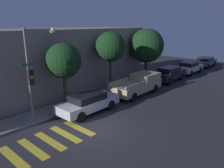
% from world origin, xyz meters
% --- Properties ---
extents(ground_plane, '(60.00, 60.00, 0.00)m').
position_xyz_m(ground_plane, '(0.00, 0.00, 0.00)').
color(ground_plane, '#28282D').
extents(sidewalk, '(26.00, 1.99, 0.14)m').
position_xyz_m(sidewalk, '(0.00, 4.20, 0.07)').
color(sidewalk, slate).
rests_on(sidewalk, ground).
extents(building_row, '(26.00, 6.00, 5.63)m').
position_xyz_m(building_row, '(0.00, 8.59, 2.82)').
color(building_row, gray).
rests_on(building_row, ground).
extents(crosswalk, '(4.46, 2.60, 0.00)m').
position_xyz_m(crosswalk, '(-2.52, 0.80, 0.00)').
color(crosswalk, gold).
rests_on(crosswalk, ground).
extents(traffic_light_pole, '(2.38, 0.56, 5.90)m').
position_xyz_m(traffic_light_pole, '(-1.57, 3.37, 3.70)').
color(traffic_light_pole, slate).
rests_on(traffic_light_pole, ground).
extents(sedan_near_corner, '(4.58, 1.76, 1.44)m').
position_xyz_m(sedan_near_corner, '(1.46, 2.10, 0.78)').
color(sedan_near_corner, '#B7BABF').
rests_on(sedan_near_corner, ground).
extents(pickup_truck, '(5.24, 2.11, 1.67)m').
position_xyz_m(pickup_truck, '(7.39, 2.10, 0.88)').
color(pickup_truck, tan).
rests_on(pickup_truck, ground).
extents(sedan_middle, '(4.47, 1.78, 1.55)m').
position_xyz_m(sedan_middle, '(13.20, 2.10, 0.83)').
color(sedan_middle, black).
rests_on(sedan_middle, ground).
extents(sedan_far_end, '(4.60, 1.88, 1.46)m').
position_xyz_m(sedan_far_end, '(18.41, 2.10, 0.79)').
color(sedan_far_end, silver).
rests_on(sedan_far_end, ground).
extents(sedan_tail_of_row, '(4.52, 1.82, 1.40)m').
position_xyz_m(sedan_tail_of_row, '(24.07, 2.10, 0.77)').
color(sedan_tail_of_row, '#4C5156').
rests_on(sedan_tail_of_row, ground).
extents(tree_near_corner, '(2.52, 2.52, 4.82)m').
position_xyz_m(tree_near_corner, '(0.99, 4.06, 3.53)').
color(tree_near_corner, '#4C3823').
rests_on(tree_near_corner, ground).
extents(tree_midblock, '(2.61, 2.61, 5.46)m').
position_xyz_m(tree_midblock, '(5.90, 4.06, 4.13)').
color(tree_midblock, '#4C3823').
rests_on(tree_midblock, ground).
extents(tree_far_end, '(3.56, 3.56, 5.59)m').
position_xyz_m(tree_far_end, '(11.55, 4.06, 3.80)').
color(tree_far_end, '#42301E').
rests_on(tree_far_end, ground).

